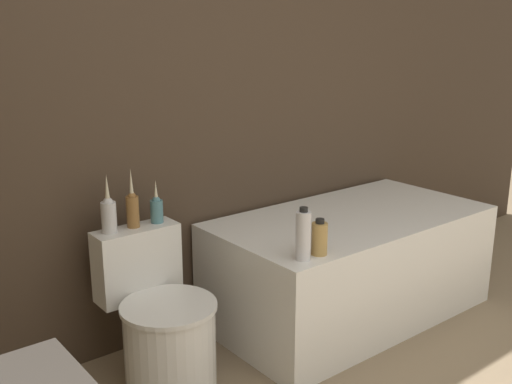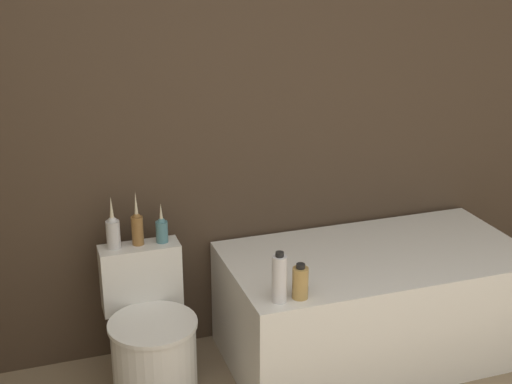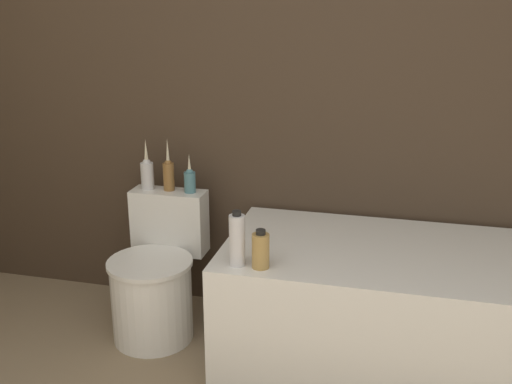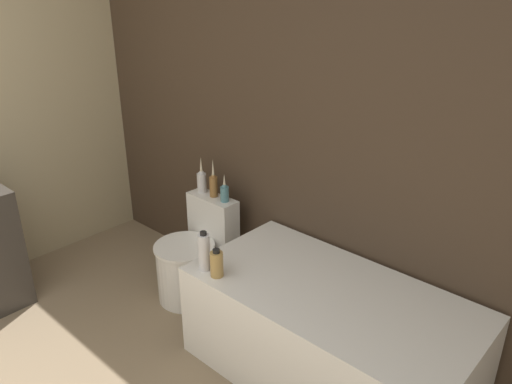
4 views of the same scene
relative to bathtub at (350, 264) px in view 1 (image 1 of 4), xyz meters
The scene contains 8 objects.
wall_back_tiled 1.36m from the bathtub, 150.39° to the left, with size 6.40×0.06×2.60m.
bathtub is the anchor object (origin of this frame).
toilet 1.16m from the bathtub, behind, with size 0.41×0.55×0.68m.
vase_gold 1.38m from the bathtub, 169.04° to the left, with size 0.07×0.07×0.26m.
vase_silver 1.28m from the bathtub, 167.79° to the left, with size 0.06×0.06×0.27m.
vase_bronze 1.16m from the bathtub, 166.88° to the left, with size 0.06×0.06×0.20m.
shampoo_bottle_tall 0.81m from the bathtub, 154.45° to the right, with size 0.07×0.07×0.24m.
shampoo_bottle_short 0.72m from the bathtub, 150.56° to the right, with size 0.07×0.07×0.16m.
Camera 1 is at (-1.51, -0.18, 1.55)m, focal length 42.00 mm.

